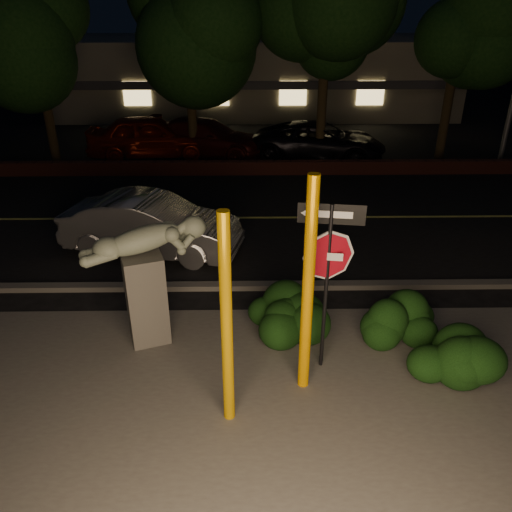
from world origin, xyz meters
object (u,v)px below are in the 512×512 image
at_px(yellow_pole_right, 308,291).
at_px(silver_sedan, 152,225).
at_px(yellow_pole_left, 227,325).
at_px(sculpture, 145,270).
at_px(parked_car_darkred, 205,138).
at_px(signpost, 328,256).
at_px(parked_car_dark, 319,141).
at_px(parked_car_red, 151,137).

xyz_separation_m(yellow_pole_right, silver_sedan, (-3.29, 5.05, -1.08)).
bearing_deg(yellow_pole_left, yellow_pole_right, 30.60).
relative_size(sculpture, parked_car_darkred, 0.45).
bearing_deg(yellow_pole_left, parked_car_darkred, 95.71).
distance_m(yellow_pole_right, sculpture, 3.05).
relative_size(signpost, parked_car_dark, 0.57).
bearing_deg(signpost, sculpture, 172.60).
bearing_deg(signpost, parked_car_darkred, 110.93).
bearing_deg(yellow_pole_right, parked_car_red, 109.15).
relative_size(yellow_pole_right, silver_sedan, 0.82).
bearing_deg(yellow_pole_right, parked_car_darkred, 100.73).
xyz_separation_m(yellow_pole_left, parked_car_darkred, (-1.48, 14.81, -0.93)).
distance_m(silver_sedan, parked_car_red, 9.06).
distance_m(yellow_pole_right, silver_sedan, 6.12).
height_order(sculpture, parked_car_dark, sculpture).
bearing_deg(yellow_pole_right, signpost, 53.90).
relative_size(silver_sedan, parked_car_dark, 0.84).
relative_size(yellow_pole_left, signpost, 1.13).
xyz_separation_m(silver_sedan, parked_car_dark, (5.29, 8.58, 0.00)).
bearing_deg(parked_car_darkred, sculpture, -164.44).
bearing_deg(silver_sedan, yellow_pole_right, -133.68).
distance_m(parked_car_red, parked_car_dark, 6.86).
relative_size(yellow_pole_left, parked_car_darkred, 0.65).
height_order(sculpture, silver_sedan, sculpture).
bearing_deg(yellow_pole_left, sculpture, 126.35).
bearing_deg(yellow_pole_right, silver_sedan, 123.13).
bearing_deg(parked_car_dark, signpost, -174.23).
xyz_separation_m(parked_car_darkred, parked_car_dark, (4.67, -0.48, -0.02)).
height_order(yellow_pole_left, parked_car_dark, yellow_pole_left).
xyz_separation_m(yellow_pole_left, silver_sedan, (-2.10, 5.75, -0.96)).
xyz_separation_m(sculpture, silver_sedan, (-0.59, 3.69, -0.71)).
xyz_separation_m(silver_sedan, parked_car_red, (-1.56, 8.93, 0.13)).
relative_size(yellow_pole_left, parked_car_red, 0.67).
relative_size(sculpture, parked_car_red, 0.46).
bearing_deg(sculpture, yellow_pole_right, -45.69).
height_order(signpost, sculpture, signpost).
relative_size(signpost, sculpture, 1.28).
xyz_separation_m(yellow_pole_right, parked_car_dark, (2.00, 13.63, -1.08)).
bearing_deg(parked_car_red, yellow_pole_left, -170.48).
xyz_separation_m(silver_sedan, parked_car_darkred, (0.62, 9.06, 0.03)).
bearing_deg(parked_car_dark, parked_car_red, 100.03).
height_order(parked_car_darkred, parked_car_dark, parked_car_darkred).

